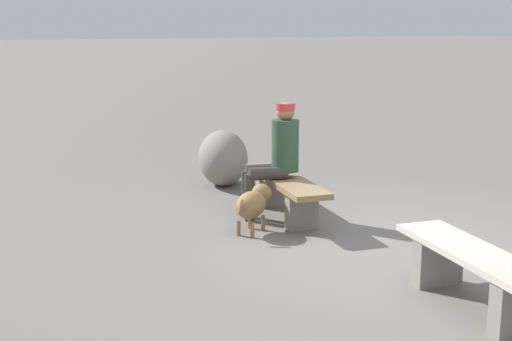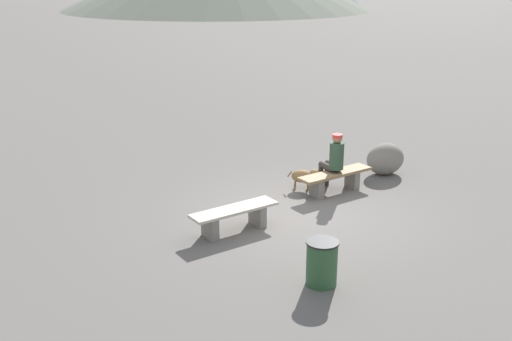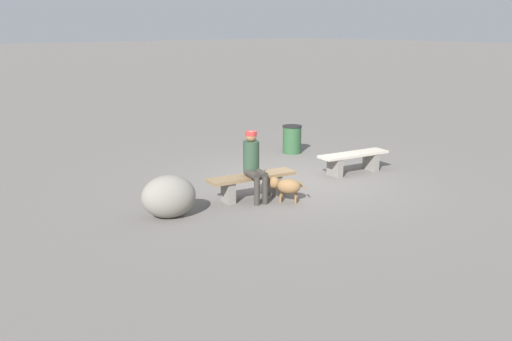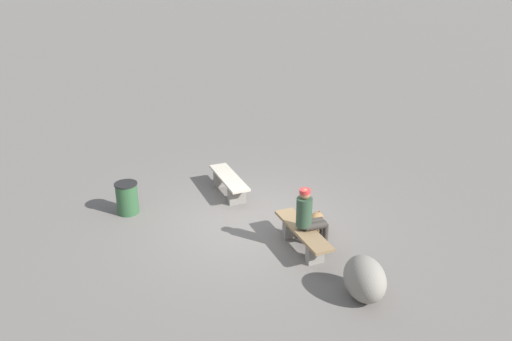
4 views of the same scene
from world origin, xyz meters
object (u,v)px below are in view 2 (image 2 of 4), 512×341
bench_right (335,178)px  trash_bin (322,263)px  dog (305,176)px  seated_person (334,158)px  boulder (385,159)px  bench_left (234,216)px

bench_right → trash_bin: (-3.41, -2.39, 0.04)m
bench_right → dog: dog is taller
bench_right → dog: 0.69m
seated_person → boulder: size_ratio=1.40×
bench_left → seated_person: bearing=11.3°
seated_person → bench_right: bearing=-98.7°
bench_right → boulder: 1.85m
dog → trash_bin: (-3.08, -2.99, 0.05)m
bench_right → seated_person: (0.04, 0.09, 0.44)m
bench_left → bench_right: (3.01, -0.04, 0.02)m
bench_left → dog: (2.67, 0.56, 0.01)m
trash_bin → boulder: boulder is taller
dog → seated_person: bearing=-1.3°
seated_person → trash_bin: seated_person is taller
bench_right → seated_person: 0.45m
seated_person → boulder: seated_person is taller
dog → trash_bin: trash_bin is taller
trash_bin → seated_person: bearing=35.7°
seated_person → bench_left: bearing=-163.7°
seated_person → boulder: 1.85m
bench_left → bench_right: 3.01m
seated_person → trash_bin: (-3.45, -2.49, -0.40)m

